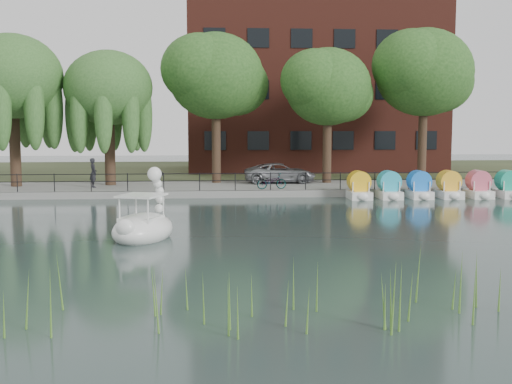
{
  "coord_description": "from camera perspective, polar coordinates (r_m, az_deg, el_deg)",
  "views": [
    {
      "loc": [
        -1.45,
        -22.68,
        4.21
      ],
      "look_at": [
        0.5,
        4.0,
        1.3
      ],
      "focal_mm": 45.0,
      "sensor_mm": 36.0,
      "label": 1
    }
  ],
  "objects": [
    {
      "name": "ground_plane",
      "position": [
        23.12,
        -0.52,
        -4.29
      ],
      "size": [
        120.0,
        120.0,
        0.0
      ],
      "primitive_type": "plane",
      "color": "#3B504D"
    },
    {
      "name": "apartment_building",
      "position": [
        53.57,
        5.02,
        11.7
      ],
      "size": [
        20.0,
        10.07,
        18.0
      ],
      "color": "#4C1E16",
      "rests_on": "land_strip"
    },
    {
      "name": "pedal_boat_row",
      "position": [
        37.07,
        15.55,
        0.4
      ],
      "size": [
        9.65,
        1.7,
        1.4
      ],
      "color": "white",
      "rests_on": "ground_plane"
    },
    {
      "name": "reed_bank",
      "position": [
        14.1,
        10.25,
        -8.74
      ],
      "size": [
        24.0,
        2.4,
        1.2
      ],
      "color": "#669938",
      "rests_on": "ground_plane"
    },
    {
      "name": "promenade",
      "position": [
        38.92,
        -2.02,
        0.29
      ],
      "size": [
        40.0,
        6.0,
        0.4
      ],
      "primitive_type": "cube",
      "color": "gray",
      "rests_on": "ground_plane"
    },
    {
      "name": "land_strip",
      "position": [
        52.86,
        -2.6,
        1.83
      ],
      "size": [
        60.0,
        22.0,
        0.36
      ],
      "primitive_type": "cube",
      "color": "#47512D",
      "rests_on": "ground_plane"
    },
    {
      "name": "minivan",
      "position": [
        40.52,
        2.15,
        1.83
      ],
      "size": [
        2.51,
        5.23,
        1.44
      ],
      "primitive_type": "imported",
      "rotation": [
        0.0,
        0.0,
        1.6
      ],
      "color": "gray",
      "rests_on": "promenade"
    },
    {
      "name": "willow_left",
      "position": [
        40.94,
        -20.86,
        9.54
      ],
      "size": [
        5.88,
        5.88,
        9.01
      ],
      "color": "#473323",
      "rests_on": "promenade"
    },
    {
      "name": "willow_mid",
      "position": [
        40.19,
        -12.99,
        8.96
      ],
      "size": [
        5.32,
        5.32,
        8.15
      ],
      "color": "#473323",
      "rests_on": "promenade"
    },
    {
      "name": "broadleaf_far",
      "position": [
        43.6,
        14.73,
        10.2
      ],
      "size": [
        6.3,
        6.3,
        9.71
      ],
      "color": "#473323",
      "rests_on": "promenade"
    },
    {
      "name": "broadleaf_right",
      "position": [
        40.93,
        6.4,
        9.22
      ],
      "size": [
        5.4,
        5.4,
        8.32
      ],
      "color": "#473323",
      "rests_on": "promenade"
    },
    {
      "name": "broadleaf_center",
      "position": [
        40.79,
        -3.59,
        10.21
      ],
      "size": [
        6.0,
        6.0,
        9.25
      ],
      "color": "#473323",
      "rests_on": "promenade"
    },
    {
      "name": "swan_boat",
      "position": [
        23.62,
        -9.96,
        -2.78
      ],
      "size": [
        2.88,
        3.51,
        2.56
      ],
      "rotation": [
        0.0,
        0.0,
        -0.38
      ],
      "color": "white",
      "rests_on": "ground_plane"
    },
    {
      "name": "kerb",
      "position": [
        35.99,
        -1.84,
        -0.19
      ],
      "size": [
        40.0,
        0.25,
        0.4
      ],
      "primitive_type": "cube",
      "color": "gray",
      "rests_on": "ground_plane"
    },
    {
      "name": "bicycle",
      "position": [
        36.78,
        1.39,
        1.04
      ],
      "size": [
        0.86,
        1.79,
        1.0
      ],
      "primitive_type": "imported",
      "rotation": [
        0.0,
        0.0,
        1.73
      ],
      "color": "gray",
      "rests_on": "promenade"
    },
    {
      "name": "pedestrian",
      "position": [
        38.84,
        -14.27,
        1.85
      ],
      "size": [
        0.75,
        0.85,
        1.98
      ],
      "primitive_type": "imported",
      "rotation": [
        0.0,
        0.0,
        2.02
      ],
      "color": "black",
      "rests_on": "promenade"
    },
    {
      "name": "railing",
      "position": [
        36.09,
        -1.86,
        1.33
      ],
      "size": [
        32.0,
        0.05,
        1.0
      ],
      "color": "black",
      "rests_on": "promenade"
    }
  ]
}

